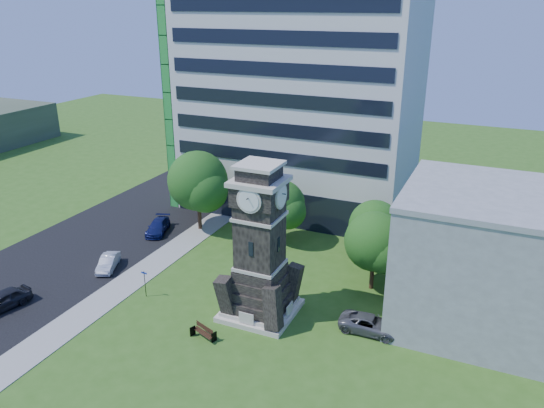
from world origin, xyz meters
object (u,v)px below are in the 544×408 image
at_px(clock_tower, 260,252).
at_px(street_sign, 145,281).
at_px(car_street_south, 2,300).
at_px(car_street_north, 158,227).
at_px(car_east_lot, 371,324).
at_px(park_bench, 204,332).
at_px(car_street_mid, 108,263).

relative_size(clock_tower, street_sign, 5.26).
xyz_separation_m(car_street_south, car_street_north, (2.46, 17.36, -0.10)).
bearing_deg(clock_tower, car_east_lot, 6.27).
xyz_separation_m(clock_tower, car_street_south, (-18.91, -7.84, -4.53)).
bearing_deg(park_bench, car_street_north, 155.62).
distance_m(car_street_mid, car_east_lot, 24.33).
bearing_deg(car_street_mid, car_street_north, 70.81).
bearing_deg(car_street_south, car_east_lot, 30.65).
bearing_deg(clock_tower, car_street_south, -157.49).
height_order(clock_tower, car_street_south, clock_tower).
bearing_deg(street_sign, car_street_mid, 158.43).
relative_size(clock_tower, park_bench, 6.43).
relative_size(car_street_mid, park_bench, 1.98).
bearing_deg(car_street_mid, street_sign, -46.82).
xyz_separation_m(car_street_north, park_bench, (14.13, -14.25, -0.13)).
distance_m(car_street_mid, park_bench, 14.61).
height_order(car_street_north, car_east_lot, car_street_north).
distance_m(car_east_lot, street_sign, 18.44).
xyz_separation_m(car_street_south, street_sign, (9.21, 6.16, 0.70)).
distance_m(clock_tower, park_bench, 7.10).
distance_m(car_street_mid, car_street_north, 8.61).
height_order(car_street_mid, car_east_lot, car_east_lot).
height_order(car_street_south, street_sign, street_sign).
relative_size(clock_tower, car_street_south, 2.76).
relative_size(car_street_north, street_sign, 1.94).
height_order(car_street_north, park_bench, car_street_north).
bearing_deg(park_bench, clock_tower, 84.71).
bearing_deg(clock_tower, car_street_north, 149.92).
relative_size(car_east_lot, park_bench, 2.45).
distance_m(car_street_south, car_east_lot, 28.82).
height_order(car_street_mid, street_sign, street_sign).
bearing_deg(street_sign, car_east_lot, 9.84).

